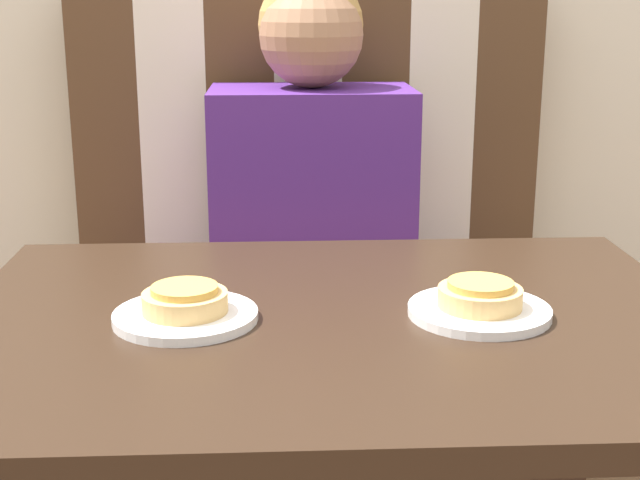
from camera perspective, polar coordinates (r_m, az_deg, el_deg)
booth_seat at (r=1.97m, az=-0.49°, el=-12.43°), size 1.01×0.54×0.46m
booth_backrest at (r=1.99m, az=-0.80°, el=5.85°), size 1.01×0.09×0.72m
dining_table at (r=1.19m, az=0.81°, el=-9.42°), size 0.97×0.71×0.75m
person at (r=1.78m, az=-0.54°, el=4.33°), size 0.40×0.25×0.74m
plate_left at (r=1.14m, az=-8.60°, el=-4.84°), size 0.18×0.18×0.01m
plate_right at (r=1.16m, az=10.16°, el=-4.50°), size 0.18×0.18×0.01m
pizza_left at (r=1.13m, az=-8.64°, el=-3.81°), size 0.11×0.11×0.03m
pizza_right at (r=1.16m, az=10.21°, el=-3.49°), size 0.11×0.11×0.03m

